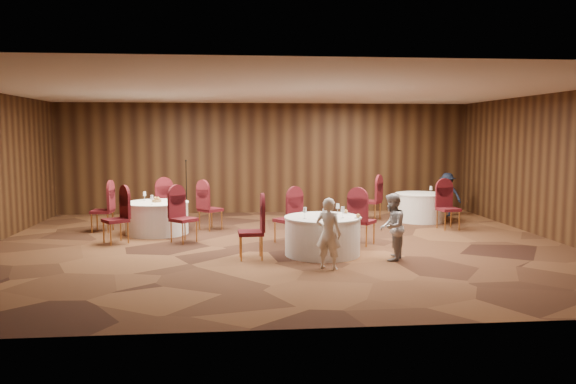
{
  "coord_description": "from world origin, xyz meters",
  "views": [
    {
      "loc": [
        -0.9,
        -11.45,
        2.33
      ],
      "look_at": [
        0.2,
        0.2,
        1.1
      ],
      "focal_mm": 35.0,
      "sensor_mm": 36.0,
      "label": 1
    }
  ],
  "objects": [
    {
      "name": "tabletop_right",
      "position": [
        4.19,
        2.69,
        0.9
      ],
      "size": [
        0.08,
        0.08,
        0.22
      ],
      "color": "silver",
      "rests_on": "table_right"
    },
    {
      "name": "tabletop_left",
      "position": [
        -2.71,
        1.67,
        0.82
      ],
      "size": [
        0.87,
        0.87,
        0.22
      ],
      "color": "silver",
      "rests_on": "table_left"
    },
    {
      "name": "chairs_right",
      "position": [
        3.5,
        2.46,
        0.5
      ],
      "size": [
        2.17,
        2.31,
        1.0
      ],
      "color": "#450D15",
      "rests_on": "ground"
    },
    {
      "name": "woman_b",
      "position": [
        1.95,
        -1.52,
        0.62
      ],
      "size": [
        0.69,
        0.75,
        1.24
      ],
      "primitive_type": "imported",
      "rotation": [
        0.0,
        0.0,
        4.25
      ],
      "color": "#A4A4A8",
      "rests_on": "ground"
    },
    {
      "name": "room_shell",
      "position": [
        0.0,
        0.0,
        1.96
      ],
      "size": [
        12.0,
        12.0,
        12.0
      ],
      "color": "silver",
      "rests_on": "ground"
    },
    {
      "name": "table_main",
      "position": [
        0.76,
        -0.94,
        0.38
      ],
      "size": [
        1.47,
        1.47,
        0.74
      ],
      "color": "silver",
      "rests_on": "ground"
    },
    {
      "name": "mic_stand",
      "position": [
        -2.22,
        3.84,
        0.47
      ],
      "size": [
        0.24,
        0.24,
        1.62
      ],
      "color": "black",
      "rests_on": "ground"
    },
    {
      "name": "table_left",
      "position": [
        -2.72,
        1.67,
        0.38
      ],
      "size": [
        1.46,
        1.46,
        0.74
      ],
      "color": "silver",
      "rests_on": "ground"
    },
    {
      "name": "man_c",
      "position": [
        5.04,
        3.75,
        0.61
      ],
      "size": [
        0.9,
        0.84,
        1.22
      ],
      "primitive_type": "imported",
      "rotation": [
        0.0,
        0.0,
        5.63
      ],
      "color": "black",
      "rests_on": "ground"
    },
    {
      "name": "ground",
      "position": [
        0.0,
        0.0,
        0.0
      ],
      "size": [
        12.0,
        12.0,
        0.0
      ],
      "primitive_type": "plane",
      "color": "black",
      "rests_on": "ground"
    },
    {
      "name": "table_right",
      "position": [
        4.0,
        2.93,
        0.38
      ],
      "size": [
        1.34,
        1.34,
        0.74
      ],
      "color": "silver",
      "rests_on": "ground"
    },
    {
      "name": "chairs_main",
      "position": [
        0.44,
        -0.3,
        0.5
      ],
      "size": [
        3.0,
        2.1,
        1.0
      ],
      "color": "#450D15",
      "rests_on": "ground"
    },
    {
      "name": "chairs_left",
      "position": [
        -2.76,
        1.68,
        0.5
      ],
      "size": [
        3.19,
        3.16,
        1.0
      ],
      "color": "#450D15",
      "rests_on": "ground"
    },
    {
      "name": "woman_a",
      "position": [
        0.68,
        -2.08,
        0.62
      ],
      "size": [
        0.54,
        0.47,
        1.24
      ],
      "primitive_type": "imported",
      "rotation": [
        0.0,
        0.0,
        2.65
      ],
      "color": "silver",
      "rests_on": "ground"
    },
    {
      "name": "tabletop_main",
      "position": [
        0.98,
        -1.1,
        0.84
      ],
      "size": [
        1.11,
        1.08,
        0.22
      ],
      "color": "silver",
      "rests_on": "table_main"
    }
  ]
}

